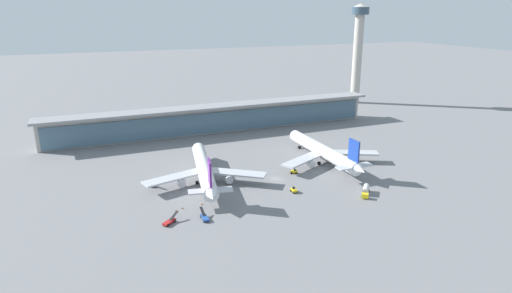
{
  "coord_description": "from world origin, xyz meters",
  "views": [
    {
      "loc": [
        -69.36,
        -146.33,
        64.46
      ],
      "look_at": [
        0.0,
        20.41,
        7.58
      ],
      "focal_mm": 30.49,
      "sensor_mm": 36.0,
      "label": 1
    }
  ],
  "objects": [
    {
      "name": "ground_plane",
      "position": [
        0.0,
        0.0,
        0.0
      ],
      "size": [
        1200.0,
        1200.0,
        0.0
      ],
      "primitive_type": "plane",
      "color": "slate"
    },
    {
      "name": "airliner_left_stand",
      "position": [
        -27.22,
        7.48,
        5.19
      ],
      "size": [
        46.79,
        61.59,
        16.48
      ],
      "color": "white",
      "rests_on": "ground"
    },
    {
      "name": "airliner_centre_stand",
      "position": [
        27.52,
        9.3,
        5.19
      ],
      "size": [
        47.61,
        61.71,
        16.48
      ],
      "color": "white",
      "rests_on": "ground"
    },
    {
      "name": "service_truck_near_nose_red",
      "position": [
        -47.12,
        -21.87,
        0.81
      ],
      "size": [
        6.11,
        5.36,
        2.7
      ],
      "color": "#B21E1E",
      "rests_on": "ground"
    },
    {
      "name": "service_truck_under_wing_yellow",
      "position": [
        9.45,
        2.3,
        0.87
      ],
      "size": [
        3.33,
        2.88,
        2.05
      ],
      "color": "yellow",
      "rests_on": "ground"
    },
    {
      "name": "service_truck_mid_apron_yellow",
      "position": [
        0.48,
        -14.9,
        0.87
      ],
      "size": [
        1.75,
        2.89,
        2.05
      ],
      "color": "yellow",
      "rests_on": "ground"
    },
    {
      "name": "service_truck_by_tail_blue",
      "position": [
        -36.12,
        -23.29,
        0.81
      ],
      "size": [
        1.94,
        6.8,
        2.7
      ],
      "color": "#234C9E",
      "rests_on": "ground"
    },
    {
      "name": "service_truck_on_taxiway_blue",
      "position": [
        -47.18,
        11.47,
        0.81
      ],
      "size": [
        3.54,
        6.87,
        2.7
      ],
      "color": "#234C9E",
      "rests_on": "ground"
    },
    {
      "name": "service_truck_at_far_stand_yellow",
      "position": [
        23.74,
        -26.85,
        1.71
      ],
      "size": [
        7.25,
        8.04,
        2.95
      ],
      "color": "yellow",
      "rests_on": "ground"
    },
    {
      "name": "terminal_building",
      "position": [
        0.0,
        76.47,
        7.87
      ],
      "size": [
        183.67,
        12.8,
        15.2
      ],
      "color": "#B2ADA3",
      "rests_on": "ground"
    },
    {
      "name": "control_tower",
      "position": [
        116.61,
        114.04,
        40.2
      ],
      "size": [
        12.0,
        12.0,
        73.79
      ],
      "color": "#B2ADA3",
      "rests_on": "ground"
    },
    {
      "name": "safety_cone_alpha",
      "position": [
        -43.17,
        -13.61,
        0.32
      ],
      "size": [
        0.62,
        0.62,
        0.7
      ],
      "color": "orange",
      "rests_on": "ground"
    },
    {
      "name": "safety_cone_bravo",
      "position": [
        -33.83,
        -12.1,
        0.32
      ],
      "size": [
        0.62,
        0.62,
        0.7
      ],
      "color": "orange",
      "rests_on": "ground"
    },
    {
      "name": "safety_cone_charlie",
      "position": [
        -40.83,
        -12.69,
        0.32
      ],
      "size": [
        0.62,
        0.62,
        0.7
      ],
      "color": "orange",
      "rests_on": "ground"
    }
  ]
}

